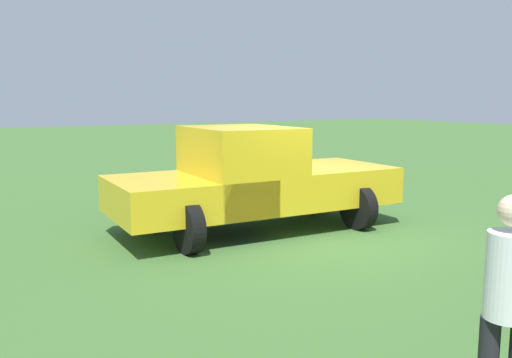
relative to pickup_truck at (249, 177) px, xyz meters
The scene contains 3 objects.
ground_plane 1.48m from the pickup_truck, 39.95° to the left, with size 80.00×80.00×0.00m, color #3D662D.
pickup_truck is the anchor object (origin of this frame).
person_bystander 6.02m from the pickup_truck, 13.83° to the right, with size 0.45×0.45×1.66m.
Camera 1 is at (7.06, -5.46, 2.28)m, focal length 37.91 mm.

